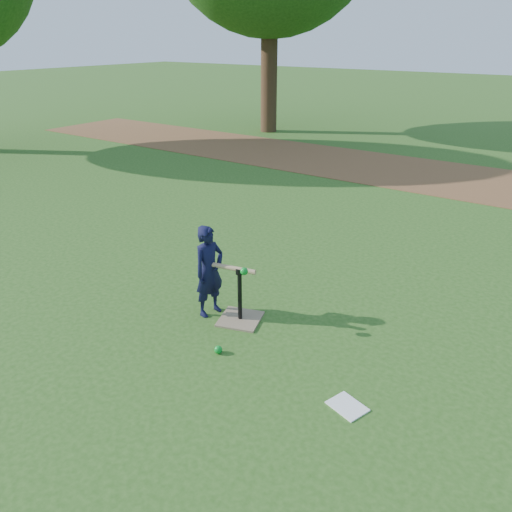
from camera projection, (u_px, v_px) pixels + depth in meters
The scene contains 7 objects.
ground at pixel (216, 327), 5.27m from camera, with size 80.00×80.00×0.00m, color #285116.
dirt_strip at pixel (434, 176), 10.88m from camera, with size 24.00×3.00×0.01m, color brown.
child at pixel (209, 271), 5.35m from camera, with size 0.37×0.24×1.02m, color black.
wiffle_ball_ground at pixel (218, 350), 4.83m from camera, with size 0.08×0.08×0.08m, color #0D9126.
clipboard at pixel (347, 406), 4.14m from camera, with size 0.30×0.23×0.01m, color white.
batting_tee at pixel (240, 311), 5.36m from camera, with size 0.54×0.54×0.61m.
swing_action at pixel (229, 268), 5.18m from camera, with size 0.63×0.21×0.13m.
Camera 1 is at (2.93, -3.45, 2.84)m, focal length 35.00 mm.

